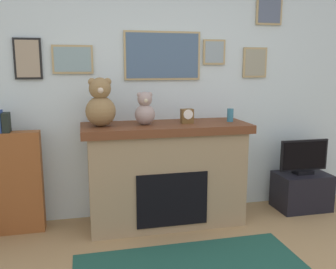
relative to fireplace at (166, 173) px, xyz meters
The scene contains 9 objects.
back_wall 0.86m from the fireplace, 75.62° to the left, with size 5.20×0.15×2.60m.
fireplace is the anchor object (origin of this frame).
bookshelf 1.46m from the fireplace, behind, with size 0.48×0.16×1.20m.
tv_stand 1.61m from the fireplace, ahead, with size 0.58×0.40×0.41m, color black.
television 1.58m from the fireplace, ahead, with size 0.57×0.14×0.39m.
candle_jar 0.90m from the fireplace, ahead, with size 0.06×0.06×0.14m, color teal.
mantel_clock 0.62m from the fireplace, ahead, with size 0.12×0.09×0.14m.
teddy_bear_brown 0.96m from the fireplace, behind, with size 0.29×0.29×0.46m.
teddy_bear_grey 0.69m from the fireplace, behind, with size 0.20×0.20×0.32m.
Camera 1 is at (-0.89, -1.88, 1.60)m, focal length 39.25 mm.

